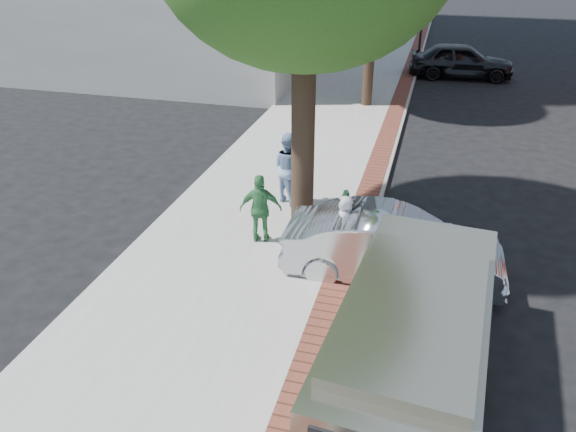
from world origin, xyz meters
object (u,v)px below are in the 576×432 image
(person_officer, at_px, (289,168))
(sedan_silver, at_px, (393,247))
(parking_meter, at_px, (344,210))
(person_gray, at_px, (342,232))
(bg_car, at_px, (461,60))
(van, at_px, (414,333))
(person_green, at_px, (261,209))

(person_officer, height_order, sedan_silver, person_officer)
(parking_meter, bearing_deg, person_officer, 128.98)
(person_officer, bearing_deg, sedan_silver, 170.52)
(person_gray, relative_size, bg_car, 0.34)
(person_officer, relative_size, sedan_silver, 0.42)
(bg_car, distance_m, van, 20.67)
(person_green, bearing_deg, sedan_silver, 157.10)
(parking_meter, xyz_separation_m, bg_car, (2.45, 17.24, -0.41))
(person_gray, distance_m, sedan_silver, 1.06)
(person_gray, bearing_deg, parking_meter, -172.95)
(parking_meter, distance_m, van, 3.80)
(parking_meter, bearing_deg, sedan_silver, -21.14)
(parking_meter, distance_m, person_green, 1.87)
(parking_meter, bearing_deg, person_gray, -84.15)
(bg_car, bearing_deg, sedan_silver, 171.25)
(parking_meter, height_order, van, van)
(bg_car, bearing_deg, person_gray, 167.94)
(person_green, height_order, van, van)
(person_officer, xyz_separation_m, bg_car, (4.24, 15.03, -0.26))
(person_officer, height_order, bg_car, person_officer)
(bg_car, bearing_deg, parking_meter, 167.59)
(person_officer, bearing_deg, person_gray, 157.61)
(bg_car, bearing_deg, van, 173.50)
(person_officer, bearing_deg, parking_meter, 161.99)
(person_green, distance_m, sedan_silver, 2.98)
(sedan_silver, height_order, van, van)
(person_green, relative_size, van, 0.30)
(bg_car, bearing_deg, person_green, 161.61)
(person_gray, xyz_separation_m, sedan_silver, (1.03, 0.03, -0.22))
(person_gray, height_order, person_green, person_green)
(person_green, xyz_separation_m, sedan_silver, (2.93, -0.50, -0.22))
(parking_meter, xyz_separation_m, person_gray, (0.05, -0.45, -0.27))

